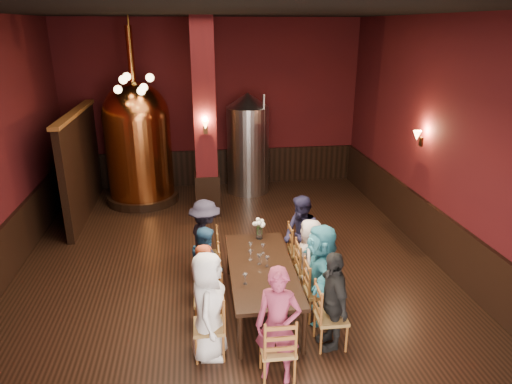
{
  "coord_description": "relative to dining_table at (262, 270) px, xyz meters",
  "views": [
    {
      "loc": [
        -0.59,
        -7.49,
        4.29
      ],
      "look_at": [
        0.5,
        0.2,
        1.45
      ],
      "focal_mm": 32.0,
      "sensor_mm": 36.0,
      "label": 1
    }
  ],
  "objects": [
    {
      "name": "sconce_column",
      "position": [
        -0.68,
        3.79,
        1.51
      ],
      "size": [
        0.2,
        0.2,
        0.36
      ],
      "primitive_type": null,
      "rotation": [
        0.0,
        0.0,
        3.14
      ],
      "color": "black",
      "rests_on": "column"
    },
    {
      "name": "wine_glass_4",
      "position": [
        -0.31,
        -0.46,
        0.15
      ],
      "size": [
        0.07,
        0.07,
        0.17
      ],
      "primitive_type": null,
      "color": "white",
      "rests_on": "dining_table"
    },
    {
      "name": "wine_glass_1",
      "position": [
        0.09,
        0.44,
        0.15
      ],
      "size": [
        0.07,
        0.07,
        0.17
      ],
      "primitive_type": null,
      "color": "white",
      "rests_on": "dining_table"
    },
    {
      "name": "chair_6",
      "position": [
        0.86,
        0.31,
        -0.23
      ],
      "size": [
        0.47,
        0.47,
        0.92
      ],
      "primitive_type": null,
      "rotation": [
        0.0,
        0.0,
        1.55
      ],
      "color": "brown",
      "rests_on": "ground"
    },
    {
      "name": "wainscot_right",
      "position": [
        3.58,
        1.29,
        -0.19
      ],
      "size": [
        0.08,
        9.9,
        1.0
      ],
      "primitive_type": "cube",
      "color": "black",
      "rests_on": "ground"
    },
    {
      "name": "chair_8",
      "position": [
        -0.03,
        -1.55,
        -0.23
      ],
      "size": [
        0.47,
        0.47,
        0.92
      ],
      "primitive_type": null,
      "rotation": [
        0.0,
        0.0,
        3.12
      ],
      "color": "brown",
      "rests_on": "ground"
    },
    {
      "name": "chair_4",
      "position": [
        0.83,
        -1.02,
        -0.23
      ],
      "size": [
        0.47,
        0.47,
        0.92
      ],
      "primitive_type": null,
      "rotation": [
        0.0,
        0.0,
        1.55
      ],
      "color": "brown",
      "rests_on": "ground"
    },
    {
      "name": "chair_5",
      "position": [
        0.84,
        -0.35,
        -0.23
      ],
      "size": [
        0.47,
        0.47,
        0.92
      ],
      "primitive_type": null,
      "rotation": [
        0.0,
        0.0,
        1.55
      ],
      "color": "brown",
      "rests_on": "ground"
    },
    {
      "name": "person_7",
      "position": [
        0.87,
        0.98,
        0.06
      ],
      "size": [
        0.59,
        0.81,
        1.49
      ],
      "primitive_type": "imported",
      "rotation": [
        0.0,
        0.0,
        5.07
      ],
      "color": "#1D1B37",
      "rests_on": "ground"
    },
    {
      "name": "person_3",
      "position": [
        -0.83,
        1.02,
        0.07
      ],
      "size": [
        0.83,
        1.1,
        1.51
      ],
      "primitive_type": "imported",
      "rotation": [
        0.0,
        0.0,
        1.88
      ],
      "color": "black",
      "rests_on": "ground"
    },
    {
      "name": "chair_2",
      "position": [
        -0.84,
        0.35,
        -0.23
      ],
      "size": [
        0.47,
        0.47,
        0.92
      ],
      "primitive_type": null,
      "rotation": [
        0.0,
        0.0,
        -1.59
      ],
      "color": "brown",
      "rests_on": "ground"
    },
    {
      "name": "pendant_cluster",
      "position": [
        -2.18,
        4.19,
        2.41
      ],
      "size": [
        0.9,
        0.9,
        1.7
      ],
      "primitive_type": null,
      "color": "#A57226",
      "rests_on": "room"
    },
    {
      "name": "column",
      "position": [
        -0.68,
        4.09,
        1.56
      ],
      "size": [
        0.58,
        0.58,
        4.5
      ],
      "primitive_type": "cube",
      "color": "#470F11",
      "rests_on": "ground"
    },
    {
      "name": "wine_glass_3",
      "position": [
        -0.02,
        0.09,
        0.15
      ],
      "size": [
        0.07,
        0.07,
        0.17
      ],
      "primitive_type": null,
      "color": "white",
      "rests_on": "dining_table"
    },
    {
      "name": "person_0",
      "position": [
        -0.87,
        -0.98,
        0.09
      ],
      "size": [
        0.6,
        0.82,
        1.55
      ],
      "primitive_type": "imported",
      "rotation": [
        0.0,
        0.0,
        1.42
      ],
      "color": "white",
      "rests_on": "ground"
    },
    {
      "name": "chair_7",
      "position": [
        0.87,
        0.98,
        -0.23
      ],
      "size": [
        0.47,
        0.47,
        0.92
      ],
      "primitive_type": null,
      "rotation": [
        0.0,
        0.0,
        1.55
      ],
      "color": "brown",
      "rests_on": "ground"
    },
    {
      "name": "person_8",
      "position": [
        -0.03,
        -1.55,
        0.1
      ],
      "size": [
        0.67,
        0.56,
        1.58
      ],
      "primitive_type": "imported",
      "rotation": [
        0.0,
        0.0,
        5.93
      ],
      "color": "maroon",
      "rests_on": "ground"
    },
    {
      "name": "room",
      "position": [
        -0.38,
        1.29,
        1.56
      ],
      "size": [
        10.0,
        10.02,
        4.5
      ],
      "color": "black",
      "rests_on": "ground"
    },
    {
      "name": "steel_vessel",
      "position": [
        0.48,
        5.53,
        0.65
      ],
      "size": [
        1.13,
        1.13,
        2.68
      ],
      "rotation": [
        0.0,
        0.0,
        -0.02
      ],
      "color": "#B2B2B7",
      "rests_on": "ground"
    },
    {
      "name": "person_2",
      "position": [
        -0.84,
        0.35,
        -0.03
      ],
      "size": [
        0.36,
        0.66,
        1.32
      ],
      "primitive_type": "imported",
      "rotation": [
        0.0,
        0.0,
        1.64
      ],
      "color": "navy",
      "rests_on": "ground"
    },
    {
      "name": "wainscot_left",
      "position": [
        -4.34,
        1.29,
        -0.19
      ],
      "size": [
        0.08,
        9.9,
        1.0
      ],
      "primitive_type": "cube",
      "color": "black",
      "rests_on": "ground"
    },
    {
      "name": "person_4",
      "position": [
        0.83,
        -1.02,
        0.05
      ],
      "size": [
        0.43,
        0.89,
        1.47
      ],
      "primitive_type": "imported",
      "rotation": [
        0.0,
        0.0,
        4.8
      ],
      "color": "black",
      "rests_on": "ground"
    },
    {
      "name": "chair_0",
      "position": [
        -0.87,
        -0.98,
        -0.23
      ],
      "size": [
        0.47,
        0.47,
        0.92
      ],
      "primitive_type": null,
      "rotation": [
        0.0,
        0.0,
        -1.59
      ],
      "color": "brown",
      "rests_on": "ground"
    },
    {
      "name": "sconce_wall",
      "position": [
        3.52,
        2.09,
        1.51
      ],
      "size": [
        0.2,
        0.2,
        0.36
      ],
      "primitive_type": null,
      "rotation": [
        0.0,
        0.0,
        1.57
      ],
      "color": "black",
      "rests_on": "room"
    },
    {
      "name": "person_5",
      "position": [
        0.84,
        -0.35,
        0.09
      ],
      "size": [
        0.6,
        1.49,
        1.56
      ],
      "primitive_type": "imported",
      "rotation": [
        0.0,
        0.0,
        4.62
      ],
      "color": "teal",
      "rests_on": "ground"
    },
    {
      "name": "chair_1",
      "position": [
        -0.86,
        -0.31,
        -0.23
      ],
      "size": [
        0.47,
        0.47,
        0.92
      ],
      "primitive_type": null,
      "rotation": [
        0.0,
        0.0,
        -1.59
      ],
      "color": "brown",
      "rests_on": "ground"
    },
    {
      "name": "wine_glass_5",
      "position": [
        0.1,
        -0.36,
        0.15
      ],
      "size": [
        0.07,
        0.07,
        0.17
      ],
      "primitive_type": null,
      "color": "white",
      "rests_on": "dining_table"
    },
    {
      "name": "partition",
      "position": [
        -3.58,
        4.49,
        0.51
      ],
      "size": [
        0.22,
        3.5,
        2.4
      ],
      "primitive_type": "cube",
      "color": "black",
      "rests_on": "ground"
    },
    {
      "name": "dining_table",
      "position": [
        0.0,
        0.0,
        0.0
      ],
      "size": [
        1.05,
        2.42,
        0.75
      ],
      "rotation": [
        0.0,
        0.0,
        -0.02
      ],
      "color": "black",
      "rests_on": "ground"
    },
    {
      "name": "person_6",
      "position": [
        0.86,
        0.31,
        -0.01
      ],
      "size": [
        0.59,
        0.75,
        1.35
      ],
      "primitive_type": "imported",
      "rotation": [
        0.0,
        0.0,
        4.44
      ],
      "color": "beige",
      "rests_on": "ground"
    },
    {
      "name": "copper_kettle",
      "position": [
        -2.32,
        5.2,
        0.88
      ],
      "size": [
        1.92,
        1.92,
        4.3
      ],
      "rotation": [
        0.0,
        0.0,
        -0.21
      ],
      "color": "black",
      "rests_on": "ground"
    },
    {
      "name": "person_1",
      "position": [
        -0.86,
        -0.31,
        -0.01
      ],
      "size": [
        0.37,
        0.52,
        1.35
      ],
      "primitive_type": "imported",
      "rotation": [
        0.0,
        0.0,
        1.47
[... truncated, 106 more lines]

